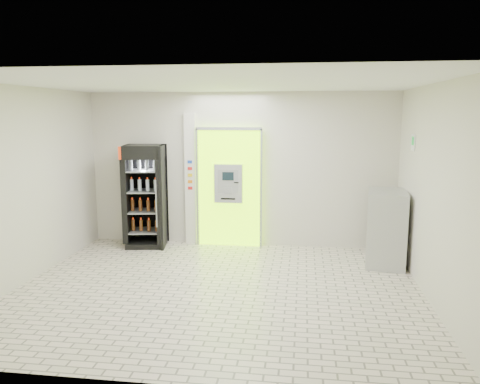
# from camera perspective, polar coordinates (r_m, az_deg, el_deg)

# --- Properties ---
(ground) EXTENTS (6.00, 6.00, 0.00)m
(ground) POSITION_cam_1_polar(r_m,az_deg,el_deg) (7.11, -2.77, -11.80)
(ground) COLOR beige
(ground) RESTS_ON ground
(room_shell) EXTENTS (6.00, 6.00, 6.00)m
(room_shell) POSITION_cam_1_polar(r_m,az_deg,el_deg) (6.66, -2.90, 3.12)
(room_shell) COLOR beige
(room_shell) RESTS_ON ground
(atm_assembly) EXTENTS (1.30, 0.24, 2.33)m
(atm_assembly) POSITION_cam_1_polar(r_m,az_deg,el_deg) (9.15, -1.31, 0.65)
(atm_assembly) COLOR #8BE600
(atm_assembly) RESTS_ON ground
(pillar) EXTENTS (0.22, 0.11, 2.60)m
(pillar) POSITION_cam_1_polar(r_m,az_deg,el_deg) (9.32, -6.03, 1.56)
(pillar) COLOR silver
(pillar) RESTS_ON ground
(beverage_cooler) EXTENTS (0.85, 0.80, 1.99)m
(beverage_cooler) POSITION_cam_1_polar(r_m,az_deg,el_deg) (9.34, -11.38, -0.70)
(beverage_cooler) COLOR black
(beverage_cooler) RESTS_ON ground
(steel_cabinet) EXTENTS (0.78, 1.04, 1.28)m
(steel_cabinet) POSITION_cam_1_polar(r_m,az_deg,el_deg) (8.46, 17.40, -4.19)
(steel_cabinet) COLOR #A9ACB1
(steel_cabinet) RESTS_ON ground
(exit_sign) EXTENTS (0.02, 0.22, 0.26)m
(exit_sign) POSITION_cam_1_polar(r_m,az_deg,el_deg) (8.12, 20.38, 5.67)
(exit_sign) COLOR white
(exit_sign) RESTS_ON room_shell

